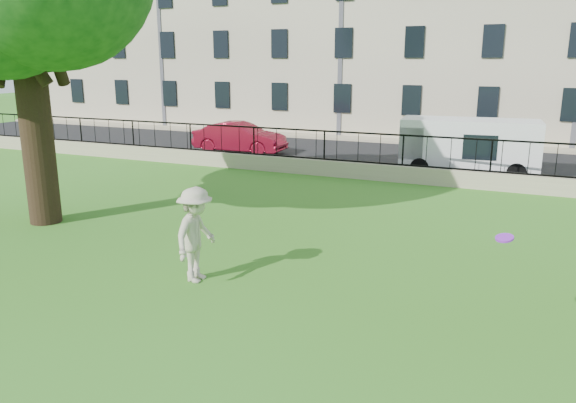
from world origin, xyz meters
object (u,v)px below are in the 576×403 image
at_px(frisbee, 505,238).
at_px(white_van, 469,147).
at_px(red_sedan, 240,138).
at_px(man, 196,235).

relative_size(frisbee, white_van, 0.05).
bearing_deg(white_van, frisbee, -86.97).
bearing_deg(frisbee, red_sedan, 130.42).
height_order(frisbee, white_van, white_van).
relative_size(red_sedan, white_van, 0.87).
xyz_separation_m(man, white_van, (3.68, 13.36, 0.10)).
relative_size(man, frisbee, 7.11).
bearing_deg(red_sedan, white_van, -97.78).
distance_m(frisbee, white_van, 13.84).
xyz_separation_m(frisbee, red_sedan, (-12.50, 14.68, -1.01)).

